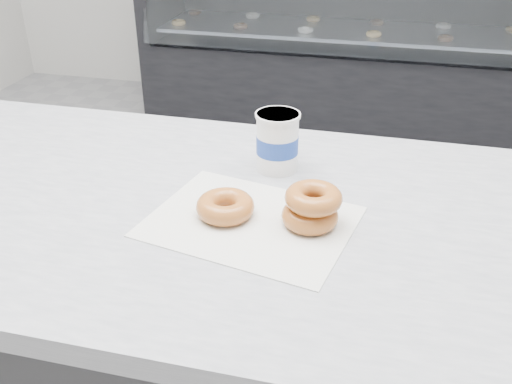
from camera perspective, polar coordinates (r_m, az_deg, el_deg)
ground at (r=2.06m, az=0.65°, el=-14.49°), size 5.00×5.00×0.00m
counter at (r=1.33m, az=-5.48°, el=-17.78°), size 3.06×0.76×0.90m
display_case at (r=3.70m, az=8.51°, el=14.45°), size 2.40×0.74×1.25m
wax_paper at (r=0.98m, az=-0.54°, el=-2.97°), size 0.38×0.32×0.00m
donut_single at (r=0.99m, az=-3.09°, el=-1.45°), size 0.13×0.13×0.04m
donut_stack at (r=0.96m, az=5.59°, el=-1.49°), size 0.14×0.14×0.07m
coffee_cup at (r=1.13m, az=2.15°, el=5.11°), size 0.11×0.11×0.12m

